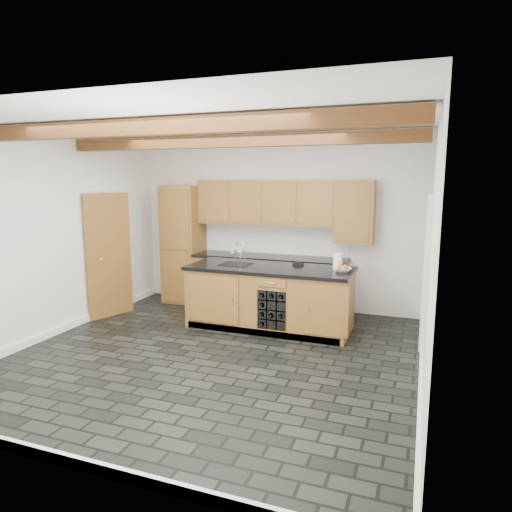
{
  "coord_description": "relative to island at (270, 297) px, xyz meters",
  "views": [
    {
      "loc": [
        2.42,
        -5.01,
        2.22
      ],
      "look_at": [
        0.26,
        0.8,
        1.17
      ],
      "focal_mm": 32.0,
      "sensor_mm": 36.0,
      "label": 1
    }
  ],
  "objects": [
    {
      "name": "ground",
      "position": [
        -0.31,
        -1.28,
        -0.46
      ],
      "size": [
        5.0,
        5.0,
        0.0
      ],
      "primitive_type": "plane",
      "color": "black",
      "rests_on": "ground"
    },
    {
      "name": "room_shell",
      "position": [
        -0.39,
        -0.75,
        1.06
      ],
      "size": [
        5.01,
        5.0,
        5.0
      ],
      "color": "white",
      "rests_on": "ground"
    },
    {
      "name": "back_cabinetry",
      "position": [
        -0.68,
        0.95,
        0.51
      ],
      "size": [
        3.65,
        0.62,
        2.2
      ],
      "color": "olive",
      "rests_on": "ground"
    },
    {
      "name": "island",
      "position": [
        0.0,
        0.0,
        0.0
      ],
      "size": [
        2.48,
        0.96,
        0.93
      ],
      "color": "olive",
      "rests_on": "ground"
    },
    {
      "name": "faucet",
      "position": [
        -0.56,
        0.05,
        0.5
      ],
      "size": [
        0.45,
        0.4,
        0.34
      ],
      "color": "black",
      "rests_on": "island"
    },
    {
      "name": "kitchen_scale",
      "position": [
        0.35,
        0.29,
        0.49
      ],
      "size": [
        0.16,
        0.1,
        0.05
      ],
      "rotation": [
        0.0,
        0.0,
        -0.01
      ],
      "color": "black",
      "rests_on": "island"
    },
    {
      "name": "fruit_bowl",
      "position": [
        1.07,
        0.02,
        0.49
      ],
      "size": [
        0.27,
        0.27,
        0.06
      ],
      "primitive_type": "imported",
      "rotation": [
        0.0,
        0.0,
        0.15
      ],
      "color": "silver",
      "rests_on": "island"
    },
    {
      "name": "fruit_cluster",
      "position": [
        1.07,
        0.02,
        0.53
      ],
      "size": [
        0.16,
        0.17,
        0.07
      ],
      "color": "red",
      "rests_on": "fruit_bowl"
    },
    {
      "name": "paper_towel",
      "position": [
        0.98,
        0.12,
        0.59
      ],
      "size": [
        0.13,
        0.13,
        0.24
      ],
      "primitive_type": "cylinder",
      "color": "white",
      "rests_on": "island"
    },
    {
      "name": "mug",
      "position": [
        -1.01,
        0.95,
        0.51
      ],
      "size": [
        0.1,
        0.1,
        0.09
      ],
      "primitive_type": "imported",
      "rotation": [
        0.0,
        0.0,
        -0.09
      ],
      "color": "white",
      "rests_on": "back_cabinetry"
    }
  ]
}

